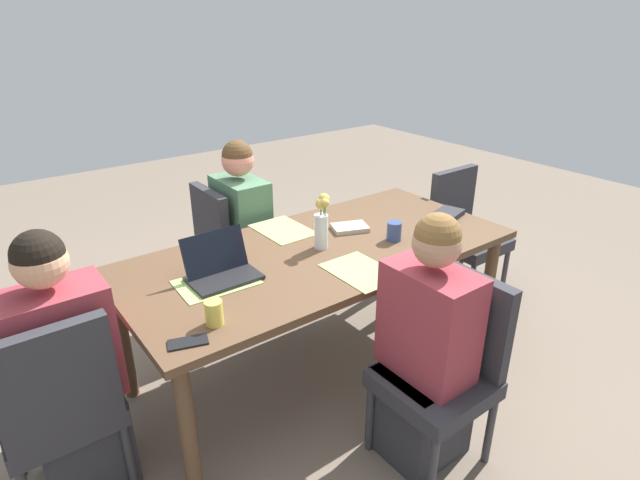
% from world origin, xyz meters
% --- Properties ---
extents(ground_plane, '(10.00, 10.00, 0.00)m').
position_xyz_m(ground_plane, '(0.00, 0.00, 0.00)').
color(ground_plane, '#756656').
extents(dining_table, '(2.10, 0.98, 0.75)m').
position_xyz_m(dining_table, '(0.00, 0.00, 0.68)').
color(dining_table, brown).
rests_on(dining_table, ground_plane).
extents(chair_near_left_near, '(0.44, 0.44, 0.90)m').
position_xyz_m(chair_near_left_near, '(0.07, -0.84, 0.50)').
color(chair_near_left_near, '#2D2D33').
rests_on(chair_near_left_near, ground_plane).
extents(person_near_left_near, '(0.36, 0.40, 1.19)m').
position_xyz_m(person_near_left_near, '(-0.01, -0.78, 0.53)').
color(person_near_left_near, '#2D2D33').
rests_on(person_near_left_near, ground_plane).
extents(chair_far_left_mid, '(0.44, 0.44, 0.90)m').
position_xyz_m(chair_far_left_mid, '(-0.12, 0.85, 0.50)').
color(chair_far_left_mid, '#2D2D33').
rests_on(chair_far_left_mid, ground_plane).
extents(person_far_left_mid, '(0.36, 0.40, 1.19)m').
position_xyz_m(person_far_left_mid, '(-0.04, 0.79, 0.53)').
color(person_far_left_mid, '#2D2D33').
rests_on(person_far_left_mid, ground_plane).
extents(chair_head_left_left_far, '(0.44, 0.44, 0.90)m').
position_xyz_m(chair_head_left_left_far, '(-1.36, -0.09, 0.50)').
color(chair_head_left_left_far, '#2D2D33').
rests_on(chair_head_left_left_far, ground_plane).
extents(person_head_left_left_far, '(0.40, 0.36, 1.19)m').
position_xyz_m(person_head_left_left_far, '(-1.30, -0.02, 0.53)').
color(person_head_left_left_far, '#2D2D33').
rests_on(person_head_left_left_far, ground_plane).
extents(chair_head_right_right_near, '(0.44, 0.44, 0.90)m').
position_xyz_m(chair_head_right_right_near, '(1.35, 0.11, 0.50)').
color(chair_head_right_right_near, '#2D2D33').
rests_on(chair_head_right_right_near, ground_plane).
extents(flower_vase, '(0.09, 0.09, 0.30)m').
position_xyz_m(flower_vase, '(0.01, 0.00, 0.91)').
color(flower_vase, silver).
rests_on(flower_vase, dining_table).
extents(placemat_near_left_near, '(0.26, 0.36, 0.00)m').
position_xyz_m(placemat_near_left_near, '(-0.00, -0.33, 0.75)').
color(placemat_near_left_near, '#9EBC66').
rests_on(placemat_near_left_near, dining_table).
extents(placemat_far_left_mid, '(0.26, 0.36, 0.00)m').
position_xyz_m(placemat_far_left_mid, '(-0.02, 0.33, 0.75)').
color(placemat_far_left_mid, '#9EBC66').
rests_on(placemat_far_left_mid, dining_table).
extents(placemat_head_left_left_far, '(0.37, 0.28, 0.00)m').
position_xyz_m(placemat_head_left_left_far, '(-0.61, -0.01, 0.75)').
color(placemat_head_left_left_far, '#9EBC66').
rests_on(placemat_head_left_left_far, dining_table).
extents(laptop_head_left_left_far, '(0.32, 0.22, 0.21)m').
position_xyz_m(laptop_head_left_left_far, '(-0.57, 0.02, 0.80)').
color(laptop_head_left_left_far, black).
rests_on(laptop_head_left_left_far, dining_table).
extents(coffee_mug_near_left, '(0.08, 0.08, 0.11)m').
position_xyz_m(coffee_mug_near_left, '(0.39, -0.16, 0.81)').
color(coffee_mug_near_left, '#33477A').
rests_on(coffee_mug_near_left, dining_table).
extents(coffee_mug_near_right, '(0.08, 0.08, 0.10)m').
position_xyz_m(coffee_mug_near_right, '(-0.44, 0.22, 0.80)').
color(coffee_mug_near_right, '#AD3D38').
rests_on(coffee_mug_near_right, dining_table).
extents(coffee_mug_centre_left, '(0.07, 0.07, 0.11)m').
position_xyz_m(coffee_mug_centre_left, '(-0.77, -0.32, 0.81)').
color(coffee_mug_centre_left, '#DBC64C').
rests_on(coffee_mug_centre_left, dining_table).
extents(book_red_cover, '(0.24, 0.20, 0.03)m').
position_xyz_m(book_red_cover, '(0.29, 0.10, 0.77)').
color(book_red_cover, '#B2A38E').
rests_on(book_red_cover, dining_table).
extents(book_blue_cover, '(0.23, 0.19, 0.03)m').
position_xyz_m(book_blue_cover, '(0.90, -0.10, 0.77)').
color(book_blue_cover, '#28282D').
rests_on(book_blue_cover, dining_table).
extents(phone_black, '(0.16, 0.11, 0.01)m').
position_xyz_m(phone_black, '(-0.91, -0.38, 0.76)').
color(phone_black, black).
rests_on(phone_black, dining_table).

